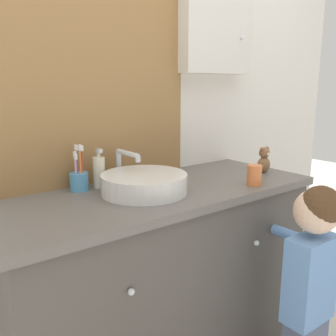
% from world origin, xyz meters
% --- Properties ---
extents(wall_back, '(3.20, 0.18, 2.50)m').
position_xyz_m(wall_back, '(0.02, 0.62, 1.28)').
color(wall_back, silver).
rests_on(wall_back, ground_plane).
extents(vanity_counter, '(1.41, 0.56, 0.84)m').
position_xyz_m(vanity_counter, '(0.00, 0.32, 0.42)').
color(vanity_counter, '#4C4742').
rests_on(vanity_counter, ground_plane).
extents(sink_basin, '(0.35, 0.40, 0.16)m').
position_xyz_m(sink_basin, '(-0.08, 0.32, 0.88)').
color(sink_basin, silver).
rests_on(sink_basin, vanity_counter).
extents(toothbrush_holder, '(0.08, 0.08, 0.19)m').
position_xyz_m(toothbrush_holder, '(-0.28, 0.52, 0.88)').
color(toothbrush_holder, '#4C93C6').
rests_on(toothbrush_holder, vanity_counter).
extents(soap_dispenser, '(0.05, 0.05, 0.17)m').
position_xyz_m(soap_dispenser, '(-0.19, 0.51, 0.91)').
color(soap_dispenser, beige).
rests_on(soap_dispenser, vanity_counter).
extents(child_figure, '(0.21, 0.44, 0.90)m').
position_xyz_m(child_figure, '(0.37, -0.17, 0.54)').
color(child_figure, slate).
rests_on(child_figure, ground_plane).
extents(teddy_bear, '(0.07, 0.06, 0.13)m').
position_xyz_m(teddy_bear, '(0.59, 0.26, 0.90)').
color(teddy_bear, brown).
rests_on(teddy_bear, vanity_counter).
extents(drinking_cup, '(0.06, 0.06, 0.09)m').
position_xyz_m(drinking_cup, '(0.36, 0.12, 0.88)').
color(drinking_cup, orange).
rests_on(drinking_cup, vanity_counter).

